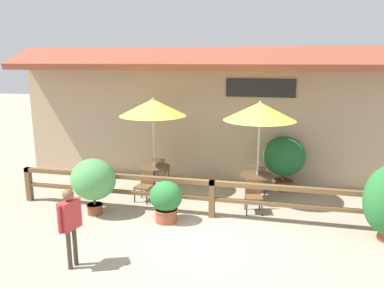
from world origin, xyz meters
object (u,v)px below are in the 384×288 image
object	(u,v)px
dining_table_near	(154,171)
chair_middle_wallside	(259,178)
potted_plant_entrance_palm	(166,200)
pedestrian	(70,218)
potted_plant_broad_leaf	(284,158)
patio_umbrella_middle	(260,112)
dining_table_middle	(257,180)
chair_middle_streetside	(253,195)
chair_near_streetside	(145,184)
patio_umbrella_near	(153,107)
potted_plant_small_flowering	(93,180)
chair_near_wallside	(160,169)

from	to	relation	value
dining_table_near	chair_middle_wallside	size ratio (longest dim) A/B	1.10
potted_plant_entrance_palm	pedestrian	bearing A→B (deg)	-115.75
potted_plant_broad_leaf	pedestrian	xyz separation A→B (m)	(-3.89, -5.34, 0.01)
chair_middle_wallside	dining_table_near	bearing A→B (deg)	20.83
patio_umbrella_middle	potted_plant_broad_leaf	size ratio (longest dim) A/B	1.71
dining_table_middle	chair_middle_streetside	xyz separation A→B (m)	(-0.04, -0.72, -0.15)
dining_table_near	chair_near_streetside	bearing A→B (deg)	-91.97
patio_umbrella_near	patio_umbrella_middle	distance (m)	3.00
dining_table_near	potted_plant_broad_leaf	distance (m)	3.86
chair_middle_wallside	patio_umbrella_middle	bearing A→B (deg)	98.10
potted_plant_small_flowering	pedestrian	size ratio (longest dim) A/B	0.93
dining_table_middle	chair_middle_streetside	world-z (taller)	chair_middle_streetside
patio_umbrella_middle	dining_table_middle	distance (m)	1.89
dining_table_middle	pedestrian	xyz separation A→B (m)	(-3.19, -4.13, 0.37)
chair_middle_wallside	potted_plant_broad_leaf	world-z (taller)	potted_plant_broad_leaf
patio_umbrella_middle	pedestrian	xyz separation A→B (m)	(-3.19, -4.13, -1.51)
chair_near_wallside	potted_plant_small_flowering	bearing A→B (deg)	75.59
chair_middle_streetside	potted_plant_broad_leaf	size ratio (longest dim) A/B	0.52
chair_near_streetside	dining_table_middle	world-z (taller)	chair_near_streetside
chair_near_streetside	dining_table_middle	distance (m)	3.08
potted_plant_small_flowering	potted_plant_entrance_palm	world-z (taller)	potted_plant_small_flowering
dining_table_middle	potted_plant_broad_leaf	world-z (taller)	potted_plant_broad_leaf
dining_table_near	potted_plant_small_flowering	size ratio (longest dim) A/B	0.64
potted_plant_small_flowering	patio_umbrella_middle	bearing A→B (deg)	23.84
chair_middle_wallside	potted_plant_broad_leaf	size ratio (longest dim) A/B	0.52
dining_table_middle	chair_near_streetside	bearing A→B (deg)	-169.22
dining_table_near	potted_plant_entrance_palm	world-z (taller)	potted_plant_entrance_palm
chair_near_streetside	chair_near_wallside	distance (m)	1.51
dining_table_near	chair_near_wallside	bearing A→B (deg)	94.95
patio_umbrella_middle	chair_middle_wallside	xyz separation A→B (m)	(0.03, 0.72, -2.04)
pedestrian	patio_umbrella_middle	bearing A→B (deg)	-23.61
chair_middle_wallside	potted_plant_small_flowering	size ratio (longest dim) A/B	0.58
dining_table_near	chair_near_wallside	distance (m)	0.77
dining_table_middle	chair_middle_wallside	world-z (taller)	chair_middle_wallside
patio_umbrella_near	chair_middle_streetside	xyz separation A→B (m)	(2.95, -0.90, -2.04)
chair_middle_streetside	pedestrian	distance (m)	4.67
chair_near_wallside	pedestrian	xyz separation A→B (m)	(-0.12, -5.07, 0.53)
patio_umbrella_near	chair_middle_streetside	distance (m)	3.70
patio_umbrella_near	chair_near_streetside	bearing A→B (deg)	-91.97
chair_middle_wallside	pedestrian	xyz separation A→B (m)	(-3.22, -4.86, 0.53)
dining_table_near	chair_middle_wallside	world-z (taller)	chair_middle_wallside
dining_table_near	patio_umbrella_middle	xyz separation A→B (m)	(3.00, -0.18, 1.89)
chair_middle_wallside	pedestrian	distance (m)	5.85
chair_middle_wallside	pedestrian	world-z (taller)	pedestrian
patio_umbrella_middle	chair_middle_streetside	distance (m)	2.17
dining_table_near	pedestrian	distance (m)	4.33
dining_table_near	chair_near_wallside	world-z (taller)	chair_near_wallside
dining_table_near	dining_table_middle	world-z (taller)	same
patio_umbrella_middle	potted_plant_entrance_palm	xyz separation A→B (m)	(-2.05, -1.78, -1.96)
potted_plant_entrance_palm	patio_umbrella_near	bearing A→B (deg)	115.67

